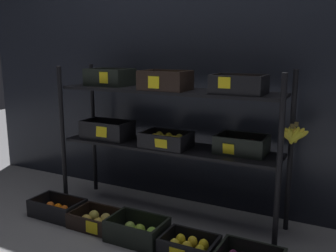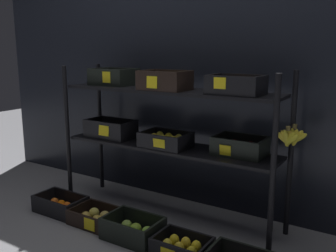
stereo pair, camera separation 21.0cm
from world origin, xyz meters
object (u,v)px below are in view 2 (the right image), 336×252
(crate_ground_apple_gold, at_px, (96,217))
(display_rack, at_px, (169,118))
(crate_ground_lemon, at_px, (182,247))
(crate_ground_apple_green, at_px, (133,231))
(crate_ground_tangerine, at_px, (61,206))

(crate_ground_apple_gold, bearing_deg, display_rack, 44.02)
(crate_ground_apple_gold, relative_size, crate_ground_lemon, 0.99)
(crate_ground_apple_gold, distance_m, crate_ground_lemon, 0.69)
(crate_ground_apple_green, bearing_deg, display_rack, 86.07)
(crate_ground_tangerine, height_order, crate_ground_apple_gold, crate_ground_tangerine)
(crate_ground_tangerine, relative_size, crate_ground_apple_green, 1.04)
(crate_ground_apple_green, distance_m, crate_ground_lemon, 0.35)
(display_rack, xyz_separation_m, crate_ground_apple_gold, (-0.37, -0.35, -0.67))
(display_rack, xyz_separation_m, crate_ground_apple_green, (-0.03, -0.38, -0.66))
(crate_ground_tangerine, relative_size, crate_ground_lemon, 1.15)
(crate_ground_apple_gold, distance_m, crate_ground_apple_green, 0.34)
(crate_ground_tangerine, bearing_deg, crate_ground_apple_gold, 0.03)
(crate_ground_lemon, bearing_deg, crate_ground_tangerine, 178.43)
(display_rack, relative_size, crate_ground_tangerine, 4.61)
(crate_ground_apple_gold, xyz_separation_m, crate_ground_lemon, (0.69, -0.03, 0.00))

